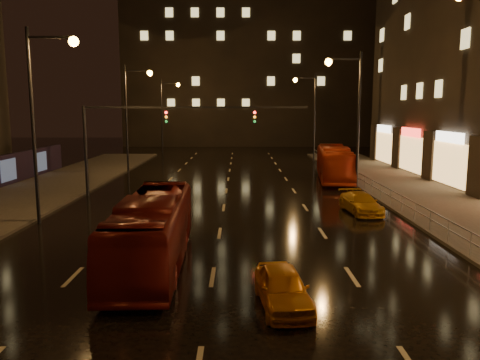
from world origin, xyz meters
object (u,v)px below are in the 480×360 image
object	(u,v)px
bus_curb	(334,163)
taxi_far	(361,203)
bus_red	(153,230)
taxi_near	(283,288)

from	to	relation	value
bus_curb	taxi_far	xyz separation A→B (m)	(-1.00, -12.66, -0.87)
bus_red	bus_curb	size ratio (longest dim) A/B	0.93
bus_curb	taxi_far	bearing A→B (deg)	-87.62
bus_red	taxi_far	size ratio (longest dim) A/B	2.42
bus_curb	taxi_near	world-z (taller)	bus_curb
bus_red	bus_curb	world-z (taller)	bus_curb
taxi_far	taxi_near	bearing A→B (deg)	-120.14
bus_curb	taxi_far	world-z (taller)	bus_curb
bus_curb	taxi_far	size ratio (longest dim) A/B	2.60
bus_red	taxi_near	xyz separation A→B (m)	(4.63, -3.91, -0.76)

